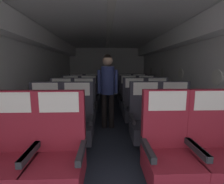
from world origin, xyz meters
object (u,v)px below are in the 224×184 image
seat_c_left_window (61,108)px  seat_c_right_aisle (158,107)px  flight_attendant (108,84)px  seat_d_left_window (71,100)px  seat_e_right_aisle (139,93)px  seat_d_right_aisle (146,99)px  seat_d_right_window (129,99)px  seat_a_right_aisle (214,153)px  seat_a_left_aisle (59,157)px  seat_b_right_aisle (176,122)px  seat_a_right_window (168,153)px  seat_d_left_aisle (89,99)px  seat_e_left_window (76,94)px  seat_b_left_window (45,124)px  seat_e_left_aisle (92,94)px  seat_b_left_aisle (77,123)px  seat_b_right_window (146,122)px  seat_c_right_window (135,107)px  seat_a_left_window (10,158)px  seat_e_right_window (125,93)px  seat_c_left_aisle (84,108)px

seat_c_left_window → seat_c_right_aisle: 2.03m
seat_c_left_window → flight_attendant: flight_attendant is taller
seat_d_left_window → seat_e_right_aisle: (2.02, 0.93, 0.00)m
seat_d_right_aisle → seat_d_right_window: 0.48m
seat_a_right_aisle → seat_c_right_aisle: 1.83m
seat_a_left_aisle → seat_d_left_window: 2.79m
seat_b_right_aisle → seat_d_right_window: bearing=104.9°
seat_a_right_window → seat_d_left_aisle: same height
seat_a_left_aisle → seat_d_right_window: size_ratio=1.00×
seat_a_left_aisle → seat_e_left_window: size_ratio=1.00×
seat_a_right_aisle → seat_b_left_window: (-2.01, 0.91, 0.00)m
seat_a_right_window → seat_e_left_aisle: size_ratio=1.00×
seat_a_right_aisle → seat_b_left_aisle: (-1.53, 0.91, 0.00)m
seat_d_left_window → flight_attendant: size_ratio=0.69×
seat_a_right_window → seat_d_right_window: 2.73m
seat_b_left_window → seat_b_right_aisle: same height
seat_b_left_window → seat_c_right_aisle: bearing=24.4°
seat_b_left_window → seat_e_left_window: size_ratio=1.00×
seat_a_right_aisle → seat_b_right_window: 1.03m
seat_c_right_window → seat_a_right_aisle: bearing=-75.5°
seat_a_left_window → seat_e_right_aisle: same height
seat_e_right_window → flight_attendant: bearing=-108.6°
seat_b_left_aisle → seat_e_right_window: same height
seat_e_right_window → seat_a_right_window: bearing=-90.1°
seat_a_left_window → seat_b_left_aisle: bearing=62.4°
seat_a_right_aisle → seat_d_right_aisle: bearing=90.0°
seat_c_left_window → flight_attendant: (0.97, 0.09, 0.50)m
seat_a_right_aisle → seat_b_right_window: bearing=116.9°
seat_c_right_window → seat_a_right_window: bearing=-89.8°
seat_c_right_window → seat_b_left_window: bearing=-148.9°
seat_d_left_window → seat_d_left_aisle: same height
seat_d_right_aisle → seat_b_left_window: bearing=-137.9°
seat_a_left_window → seat_d_right_window: same height
seat_a_left_window → seat_c_left_window: same height
seat_e_right_window → seat_e_left_aisle: bearing=178.9°
seat_b_left_aisle → seat_b_right_window: bearing=0.5°
seat_e_right_aisle → seat_b_left_window: bearing=-126.3°
seat_c_right_window → seat_d_left_window: (-1.54, 0.90, 0.00)m
seat_c_right_aisle → seat_c_right_window: (-0.49, 0.01, 0.00)m
seat_b_right_aisle → seat_d_right_window: 1.88m
seat_a_left_aisle → seat_d_right_window: same height
seat_b_right_aisle → seat_d_left_window: same height
seat_d_right_window → seat_e_left_aisle: same height
seat_a_left_window → seat_d_right_aisle: same height
seat_c_left_aisle → seat_d_right_aisle: (1.55, 0.91, 0.00)m
seat_c_right_window → seat_e_left_window: 2.39m
seat_a_right_window → seat_c_right_window: 1.83m
seat_a_left_window → seat_d_right_window: size_ratio=1.00×
seat_d_left_aisle → seat_e_right_aisle: size_ratio=1.00×
seat_b_left_window → seat_c_left_window: bearing=89.9°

